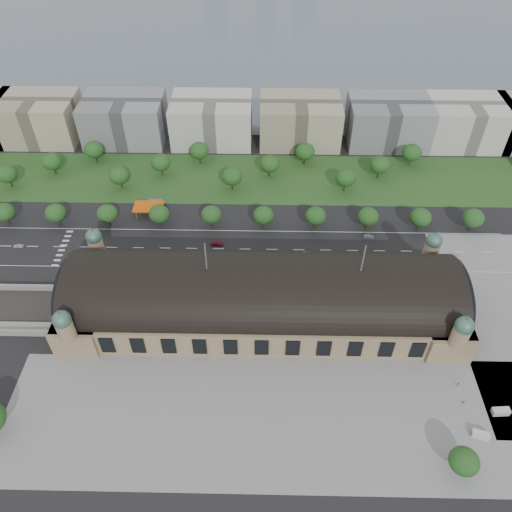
{
  "coord_description": "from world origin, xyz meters",
  "views": [
    {
      "loc": [
        -0.01,
        -125.67,
        151.6
      ],
      "look_at": [
        -2.75,
        18.93,
        14.0
      ],
      "focal_mm": 35.0,
      "sensor_mm": 36.0,
      "label": 1
    }
  ],
  "objects_px": {
    "petrol_station": "(152,205)",
    "parked_car_6": "(199,268)",
    "traffic_car_2": "(121,255)",
    "traffic_car_5": "(369,236)",
    "traffic_car_6": "(452,257)",
    "bus_mid": "(283,264)",
    "van_south": "(480,435)",
    "traffic_car_4": "(274,253)",
    "parked_car_1": "(129,273)",
    "pedestrian_0": "(458,385)",
    "parked_car_3": "(173,268)",
    "parked_car_5": "(143,273)",
    "pedestrian_1": "(463,402)",
    "parked_car_4": "(161,274)",
    "bus_east": "(316,257)",
    "traffic_car_0": "(19,246)",
    "bus_west": "(276,256)",
    "van_east": "(500,412)",
    "parked_car_2": "(103,267)",
    "parked_car_0": "(127,269)",
    "traffic_car_3": "(217,244)"
  },
  "relations": [
    {
      "from": "traffic_car_4",
      "to": "parked_car_4",
      "type": "xyz_separation_m",
      "value": [
        -47.93,
        -13.74,
        0.07
      ]
    },
    {
      "from": "van_east",
      "to": "parked_car_0",
      "type": "bearing_deg",
      "value": 150.86
    },
    {
      "from": "traffic_car_2",
      "to": "pedestrian_1",
      "type": "height_order",
      "value": "pedestrian_1"
    },
    {
      "from": "traffic_car_5",
      "to": "parked_car_5",
      "type": "distance_m",
      "value": 102.59
    },
    {
      "from": "traffic_car_4",
      "to": "parked_car_3",
      "type": "relative_size",
      "value": 0.9
    },
    {
      "from": "traffic_car_4",
      "to": "parked_car_4",
      "type": "bearing_deg",
      "value": -75.85
    },
    {
      "from": "parked_car_5",
      "to": "pedestrian_0",
      "type": "height_order",
      "value": "pedestrian_0"
    },
    {
      "from": "traffic_car_0",
      "to": "bus_mid",
      "type": "height_order",
      "value": "bus_mid"
    },
    {
      "from": "traffic_car_3",
      "to": "parked_car_3",
      "type": "height_order",
      "value": "traffic_car_3"
    },
    {
      "from": "parked_car_3",
      "to": "bus_west",
      "type": "xyz_separation_m",
      "value": [
        44.24,
        7.0,
        0.82
      ]
    },
    {
      "from": "traffic_car_5",
      "to": "traffic_car_6",
      "type": "bearing_deg",
      "value": -104.39
    },
    {
      "from": "parked_car_6",
      "to": "van_south",
      "type": "xyz_separation_m",
      "value": [
        96.91,
        -73.73,
        0.36
      ]
    },
    {
      "from": "parked_car_3",
      "to": "parked_car_5",
      "type": "bearing_deg",
      "value": -108.37
    },
    {
      "from": "van_south",
      "to": "parked_car_1",
      "type": "bearing_deg",
      "value": 167.64
    },
    {
      "from": "parked_car_3",
      "to": "parked_car_4",
      "type": "xyz_separation_m",
      "value": [
        -4.2,
        -4.0,
        -0.01
      ]
    },
    {
      "from": "traffic_car_4",
      "to": "traffic_car_5",
      "type": "relative_size",
      "value": 0.84
    },
    {
      "from": "traffic_car_5",
      "to": "bus_west",
      "type": "height_order",
      "value": "bus_west"
    },
    {
      "from": "van_south",
      "to": "pedestrian_0",
      "type": "relative_size",
      "value": 3.23
    },
    {
      "from": "traffic_car_5",
      "to": "van_south",
      "type": "distance_m",
      "value": 97.95
    },
    {
      "from": "parked_car_5",
      "to": "traffic_car_6",
      "type": "bearing_deg",
      "value": 60.26
    },
    {
      "from": "parked_car_0",
      "to": "van_south",
      "type": "xyz_separation_m",
      "value": [
        127.94,
        -72.2,
        0.38
      ]
    },
    {
      "from": "traffic_car_6",
      "to": "traffic_car_4",
      "type": "bearing_deg",
      "value": -93.75
    },
    {
      "from": "traffic_car_2",
      "to": "parked_car_1",
      "type": "xyz_separation_m",
      "value": [
        5.71,
        -11.67,
        0.09
      ]
    },
    {
      "from": "van_south",
      "to": "traffic_car_4",
      "type": "bearing_deg",
      "value": 144.28
    },
    {
      "from": "traffic_car_2",
      "to": "traffic_car_5",
      "type": "xyz_separation_m",
      "value": [
        110.93,
        14.21,
        0.05
      ]
    },
    {
      "from": "petrol_station",
      "to": "traffic_car_6",
      "type": "xyz_separation_m",
      "value": [
        136.92,
        -31.17,
        -2.16
      ]
    },
    {
      "from": "parked_car_3",
      "to": "bus_mid",
      "type": "xyz_separation_m",
      "value": [
        47.33,
        2.0,
        0.77
      ]
    },
    {
      "from": "pedestrian_1",
      "to": "traffic_car_5",
      "type": "bearing_deg",
      "value": 32.45
    },
    {
      "from": "petrol_station",
      "to": "bus_east",
      "type": "relative_size",
      "value": 1.21
    },
    {
      "from": "traffic_car_2",
      "to": "parked_car_3",
      "type": "xyz_separation_m",
      "value": [
        23.81,
        -7.67,
        0.02
      ]
    },
    {
      "from": "parked_car_1",
      "to": "parked_car_6",
      "type": "distance_m",
      "value": 29.87
    },
    {
      "from": "petrol_station",
      "to": "parked_car_6",
      "type": "xyz_separation_m",
      "value": [
        26.73,
        -40.28,
        -2.19
      ]
    },
    {
      "from": "petrol_station",
      "to": "pedestrian_0",
      "type": "bearing_deg",
      "value": -38.17
    },
    {
      "from": "pedestrian_0",
      "to": "traffic_car_6",
      "type": "bearing_deg",
      "value": 69.91
    },
    {
      "from": "traffic_car_6",
      "to": "bus_mid",
      "type": "bearing_deg",
      "value": -87.82
    },
    {
      "from": "traffic_car_5",
      "to": "bus_west",
      "type": "xyz_separation_m",
      "value": [
        -42.87,
        -14.88,
        0.79
      ]
    },
    {
      "from": "van_east",
      "to": "parked_car_2",
      "type": "bearing_deg",
      "value": 151.92
    },
    {
      "from": "parked_car_4",
      "to": "bus_east",
      "type": "height_order",
      "value": "bus_east"
    },
    {
      "from": "bus_east",
      "to": "petrol_station",
      "type": "bearing_deg",
      "value": 71.62
    },
    {
      "from": "traffic_car_0",
      "to": "parked_car_3",
      "type": "distance_m",
      "value": 72.17
    },
    {
      "from": "traffic_car_3",
      "to": "parked_car_4",
      "type": "bearing_deg",
      "value": 131.63
    },
    {
      "from": "parked_car_4",
      "to": "van_south",
      "type": "height_order",
      "value": "van_south"
    },
    {
      "from": "traffic_car_3",
      "to": "parked_car_6",
      "type": "bearing_deg",
      "value": 157.55
    },
    {
      "from": "petrol_station",
      "to": "parked_car_0",
      "type": "relative_size",
      "value": 3.15
    },
    {
      "from": "parked_car_5",
      "to": "parked_car_6",
      "type": "xyz_separation_m",
      "value": [
        23.86,
        3.18,
        0.11
      ]
    },
    {
      "from": "petrol_station",
      "to": "parked_car_3",
      "type": "xyz_separation_m",
      "value": [
        15.23,
        -40.28,
        -2.2
      ]
    },
    {
      "from": "pedestrian_1",
      "to": "petrol_station",
      "type": "bearing_deg",
      "value": 69.33
    },
    {
      "from": "parked_car_1",
      "to": "van_south",
      "type": "xyz_separation_m",
      "value": [
        126.5,
        -69.73,
        0.29
      ]
    },
    {
      "from": "traffic_car_5",
      "to": "pedestrian_0",
      "type": "distance_m",
      "value": 79.77
    },
    {
      "from": "bus_mid",
      "to": "van_east",
      "type": "xyz_separation_m",
      "value": [
        70.15,
        -67.58,
        -0.34
      ]
    }
  ]
}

